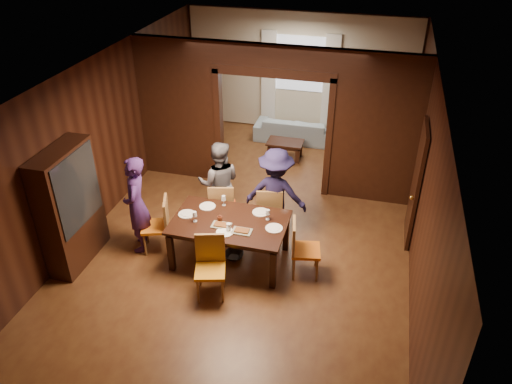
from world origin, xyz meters
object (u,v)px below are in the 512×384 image
(chair_left, at_px, (155,225))
(chair_near, at_px, (210,269))
(person_navy, at_px, (276,193))
(coffee_table, at_px, (285,150))
(person_purple, at_px, (136,205))
(chair_right, at_px, (306,249))
(chair_far_l, at_px, (222,205))
(chair_far_r, at_px, (270,209))
(dining_table, at_px, (230,240))
(hutch, at_px, (70,207))
(sofa, at_px, (295,129))
(person_grey, at_px, (219,183))

(chair_left, bearing_deg, chair_near, 37.05)
(person_navy, height_order, coffee_table, person_navy)
(person_purple, xyz_separation_m, person_navy, (2.11, 0.95, -0.02))
(chair_left, xyz_separation_m, chair_right, (2.53, 0.00, 0.00))
(chair_far_l, xyz_separation_m, chair_far_r, (0.83, 0.09, 0.00))
(coffee_table, distance_m, chair_far_r, 2.91)
(dining_table, bearing_deg, coffee_table, 88.10)
(chair_right, xyz_separation_m, chair_far_r, (-0.80, 0.93, 0.00))
(person_purple, xyz_separation_m, chair_left, (0.28, 0.02, -0.36))
(hutch, bearing_deg, sofa, 64.21)
(person_purple, height_order, person_grey, person_purple)
(person_navy, distance_m, chair_far_r, 0.35)
(person_navy, height_order, chair_far_l, person_navy)
(person_navy, height_order, chair_near, person_navy)
(chair_far_r, xyz_separation_m, chair_near, (-0.48, -1.76, 0.00))
(dining_table, xyz_separation_m, chair_far_l, (-0.39, 0.81, 0.10))
(dining_table, bearing_deg, chair_far_r, 63.60)
(person_navy, height_order, dining_table, person_navy)
(person_purple, xyz_separation_m, hutch, (-0.84, -0.54, 0.15))
(person_navy, distance_m, dining_table, 1.14)
(chair_left, distance_m, chair_far_l, 1.23)
(person_navy, bearing_deg, sofa, -83.83)
(person_grey, height_order, chair_far_r, person_grey)
(dining_table, distance_m, chair_far_r, 1.01)
(chair_right, distance_m, hutch, 3.74)
(chair_right, height_order, hutch, hutch)
(person_purple, relative_size, chair_far_r, 1.74)
(person_navy, xyz_separation_m, chair_near, (-0.58, -1.76, -0.34))
(person_grey, distance_m, chair_far_l, 0.40)
(person_grey, height_order, dining_table, person_grey)
(coffee_table, height_order, chair_far_l, chair_far_l)
(person_grey, xyz_separation_m, coffee_table, (0.63, 2.75, -0.59))
(chair_far_l, bearing_deg, chair_left, 29.26)
(chair_right, relative_size, chair_far_r, 1.00)
(person_navy, relative_size, coffee_table, 2.06)
(sofa, bearing_deg, person_navy, 95.26)
(chair_right, distance_m, chair_far_r, 1.23)
(person_navy, relative_size, chair_left, 1.70)
(person_navy, bearing_deg, chair_far_l, 6.28)
(chair_far_l, bearing_deg, sofa, -112.11)
(person_purple, bearing_deg, chair_far_l, 106.51)
(coffee_table, relative_size, chair_far_r, 0.82)
(chair_near, bearing_deg, hutch, 157.67)
(chair_far_l, distance_m, chair_far_r, 0.84)
(coffee_table, height_order, hutch, hutch)
(chair_left, height_order, hutch, hutch)
(chair_left, height_order, chair_right, same)
(person_grey, bearing_deg, chair_far_l, 103.54)
(person_purple, relative_size, dining_table, 0.93)
(coffee_table, relative_size, chair_right, 0.82)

